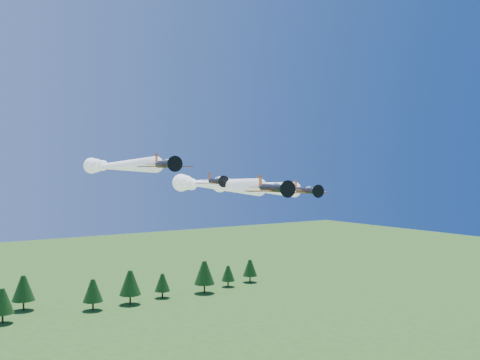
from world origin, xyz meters
TOP-DOWN VIEW (x-y plane):
  - plane_lead at (2.96, 15.84)m, footprint 13.55×47.86m
  - plane_left at (-7.93, 33.97)m, footprint 12.12×57.00m
  - plane_right at (16.53, 23.16)m, footprint 14.02×46.10m
  - plane_slot at (0.22, 7.85)m, footprint 7.02×7.71m
  - treeline at (1.21, 106.89)m, footprint 166.04×21.56m

SIDE VIEW (x-z plane):
  - treeline at x=1.21m, z-range 0.83..12.81m
  - plane_right at x=16.53m, z-range 40.62..44.32m
  - plane_lead at x=2.96m, z-range 41.44..45.14m
  - plane_slot at x=0.22m, z-range 42.72..45.17m
  - plane_left at x=-7.93m, z-range 44.81..48.51m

